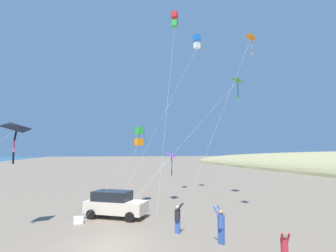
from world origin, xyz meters
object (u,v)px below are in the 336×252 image
Objects in this scene: kite_delta_black_fish_shape at (238,80)px; kite_delta_orange_high_right at (251,38)px; person_child_green_jacket at (178,217)px; kite_delta_blue_topmost at (172,156)px; person_adult_flyer at (221,223)px; kite_delta_red_high_left at (17,128)px; person_bystander_far at (285,248)px; kite_box_checkered_midright at (175,20)px; kite_box_purple_drifting at (139,136)px; parked_car at (115,204)px; cooler_box at (79,220)px; kite_box_small_distant at (197,42)px.

kite_delta_orange_high_right is (3.22, 7.51, 1.01)m from kite_delta_black_fish_shape.
kite_delta_blue_topmost is at bearing -104.67° from person_child_green_jacket.
kite_delta_red_high_left reaches higher than person_adult_flyer.
kite_delta_red_high_left is at bearing 18.33° from kite_delta_black_fish_shape.
person_bystander_far is 24.41m from kite_box_checkered_midright.
kite_delta_black_fish_shape reaches higher than person_adult_flyer.
kite_delta_orange_high_right reaches higher than kite_delta_blue_topmost.
parked_car is at bearing 60.82° from kite_box_purple_drifting.
kite_delta_red_high_left reaches higher than person_bystander_far.
person_bystander_far is 0.11× the size of kite_delta_orange_high_right.
kite_delta_blue_topmost is (6.89, -0.77, -7.72)m from kite_delta_black_fish_shape.
kite_delta_red_high_left reaches higher than kite_delta_blue_topmost.
kite_delta_red_high_left reaches higher than cooler_box.
parked_car is at bearing -57.05° from person_child_green_jacket.
kite_delta_black_fish_shape is at bearing -114.73° from person_bystander_far.
person_child_green_jacket is at bearing 145.20° from cooler_box.
person_child_green_jacket is 0.34× the size of kite_delta_blue_topmost.
kite_box_small_distant reaches higher than person_bystander_far.
kite_delta_black_fish_shape reaches higher than kite_delta_red_high_left.
kite_box_small_distant reaches higher than kite_delta_blue_topmost.
person_child_green_jacket is 13.70m from kite_delta_orange_high_right.
kite_delta_black_fish_shape is 1.94× the size of kite_box_purple_drifting.
cooler_box is 17.57m from kite_delta_orange_high_right.
person_child_green_jacket is 10.51m from kite_box_purple_drifting.
person_adult_flyer is 12.66m from kite_delta_blue_topmost.
person_adult_flyer is 22.12m from kite_box_checkered_midright.
person_child_green_jacket is 1.16× the size of person_bystander_far.
person_adult_flyer reaches higher than parked_car.
parked_car is 0.24× the size of kite_box_checkered_midright.
kite_box_checkered_midright is (-8.79, -7.10, 18.43)m from cooler_box.
cooler_box is at bearing 22.23° from parked_car.
kite_delta_blue_topmost is 0.38× the size of kite_delta_orange_high_right.
cooler_box is 12.62m from person_bystander_far.
parked_car is 7.42× the size of cooler_box.
kite_delta_black_fish_shape is 11.83m from kite_box_purple_drifting.
cooler_box is 10.93m from kite_delta_blue_topmost.
person_bystander_far is at bearing 130.70° from cooler_box.
kite_delta_orange_high_right is 0.74× the size of kite_box_small_distant.
kite_box_small_distant is at bearing -147.73° from kite_delta_red_high_left.
person_adult_flyer reaches higher than person_child_green_jacket.
kite_box_checkered_midright reaches higher than kite_delta_black_fish_shape.
kite_box_purple_drifting is at bearing -143.77° from kite_delta_red_high_left.
kite_delta_blue_topmost is (-8.15, -6.03, 4.08)m from cooler_box.
kite_delta_red_high_left is 0.64× the size of kite_delta_black_fish_shape.
parked_car reaches higher than person_bystander_far.
kite_box_purple_drifting is at bearing 12.56° from kite_delta_blue_topmost.
parked_car is 0.67× the size of kite_box_purple_drifting.
kite_delta_orange_high_right is (-11.82, 2.24, 12.81)m from cooler_box.
kite_delta_orange_high_right reaches higher than kite_delta_black_fish_shape.
parked_car is 15.63m from kite_delta_orange_high_right.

